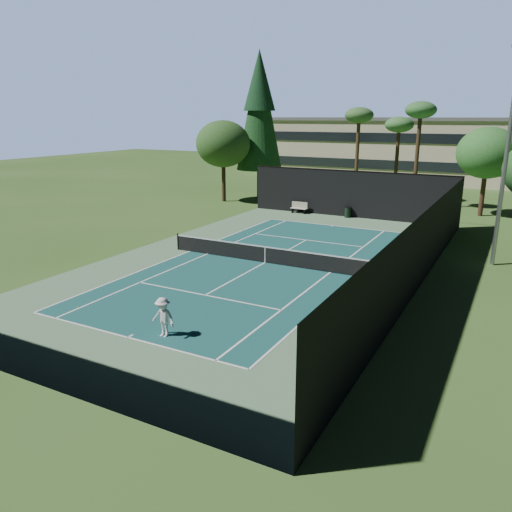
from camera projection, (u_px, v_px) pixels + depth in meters
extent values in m
plane|color=#335720|center=(265.00, 263.00, 29.80)|extent=(160.00, 160.00, 0.00)
cube|color=#5B825C|center=(265.00, 263.00, 29.80)|extent=(18.00, 32.00, 0.01)
cube|color=#19504F|center=(265.00, 263.00, 29.79)|extent=(10.97, 23.77, 0.01)
cube|color=white|center=(128.00, 337.00, 19.71)|extent=(10.97, 0.10, 0.01)
cube|color=white|center=(333.00, 226.00, 39.88)|extent=(10.97, 0.10, 0.01)
cube|color=white|center=(205.00, 295.00, 24.36)|extent=(8.23, 0.10, 0.01)
cube|color=white|center=(306.00, 240.00, 35.22)|extent=(8.23, 0.10, 0.01)
cube|color=white|center=(190.00, 251.00, 32.29)|extent=(0.10, 23.77, 0.01)
cube|color=white|center=(354.00, 276.00, 27.30)|extent=(0.10, 23.77, 0.01)
cube|color=white|center=(207.00, 254.00, 31.66)|extent=(0.10, 23.77, 0.01)
cube|color=white|center=(330.00, 272.00, 27.92)|extent=(0.10, 23.77, 0.01)
cube|color=white|center=(265.00, 263.00, 29.79)|extent=(0.10, 12.80, 0.01)
cube|color=white|center=(130.00, 336.00, 19.83)|extent=(0.10, 0.30, 0.01)
cube|color=white|center=(332.00, 226.00, 39.75)|extent=(0.10, 0.30, 0.01)
cylinder|color=black|center=(178.00, 242.00, 32.56)|extent=(0.10, 0.10, 1.10)
cylinder|color=black|center=(371.00, 269.00, 26.74)|extent=(0.10, 0.10, 1.10)
cube|color=black|center=(265.00, 255.00, 29.66)|extent=(12.80, 0.02, 0.92)
cube|color=white|center=(265.00, 247.00, 29.53)|extent=(12.80, 0.04, 0.07)
cube|color=white|center=(265.00, 255.00, 29.66)|extent=(0.05, 0.03, 0.92)
cube|color=black|center=(350.00, 194.00, 42.83)|extent=(18.00, 0.04, 4.00)
cube|color=black|center=(33.00, 329.00, 15.68)|extent=(18.00, 0.04, 4.00)
cube|color=black|center=(424.00, 249.00, 25.16)|extent=(0.04, 32.00, 4.00)
cube|color=black|center=(146.00, 216.00, 33.35)|extent=(0.04, 32.00, 4.00)
cube|color=black|center=(351.00, 171.00, 42.29)|extent=(18.00, 0.06, 0.06)
imported|color=silver|center=(163.00, 317.00, 19.63)|extent=(1.08, 0.66, 1.63)
sphere|color=#B1CE2E|center=(78.00, 307.00, 22.78)|extent=(0.07, 0.07, 0.07)
sphere|color=#C6DC32|center=(239.00, 251.00, 32.33)|extent=(0.08, 0.08, 0.08)
sphere|color=#E2F437|center=(286.00, 252.00, 31.96)|extent=(0.06, 0.06, 0.06)
sphere|color=#B7D12F|center=(248.00, 234.00, 36.91)|extent=(0.08, 0.08, 0.08)
cube|color=beige|center=(299.00, 208.00, 44.86)|extent=(1.50, 0.45, 0.05)
cube|color=#BEB89E|center=(300.00, 205.00, 44.95)|extent=(1.50, 0.06, 0.55)
cube|color=black|center=(293.00, 210.00, 45.20)|extent=(0.06, 0.40, 0.42)
cube|color=black|center=(305.00, 212.00, 44.65)|extent=(0.06, 0.40, 0.42)
cylinder|color=black|center=(348.00, 212.00, 43.02)|extent=(0.52, 0.52, 0.90)
cylinder|color=black|center=(348.00, 207.00, 42.89)|extent=(0.56, 0.56, 0.05)
cylinder|color=#48351F|center=(259.00, 181.00, 53.44)|extent=(0.50, 0.50, 3.60)
cone|color=#163C19|center=(259.00, 111.00, 51.49)|extent=(4.80, 4.80, 12.00)
cone|color=#12321A|center=(259.00, 80.00, 50.68)|extent=(3.30, 3.30, 6.00)
cylinder|color=#4C3520|center=(357.00, 159.00, 49.92)|extent=(0.36, 0.36, 8.55)
ellipsoid|color=#335F2B|center=(359.00, 115.00, 48.76)|extent=(2.80, 2.80, 1.54)
cylinder|color=#412D1B|center=(396.00, 164.00, 50.14)|extent=(0.36, 0.36, 7.65)
ellipsoid|color=#33662E|center=(399.00, 125.00, 49.11)|extent=(2.80, 2.80, 1.54)
cylinder|color=#45301D|center=(417.00, 160.00, 46.28)|extent=(0.36, 0.36, 9.00)
ellipsoid|color=#2D632C|center=(421.00, 110.00, 45.06)|extent=(2.80, 2.80, 1.54)
cylinder|color=#442A1D|center=(482.00, 196.00, 43.44)|extent=(0.40, 0.40, 3.52)
ellipsoid|color=#2A6427|center=(488.00, 153.00, 42.45)|extent=(5.12, 5.12, 4.35)
cylinder|color=#402D1B|center=(224.00, 183.00, 50.93)|extent=(0.40, 0.40, 3.74)
ellipsoid|color=#29511F|center=(223.00, 144.00, 49.88)|extent=(5.44, 5.44, 4.62)
cube|color=beige|center=(420.00, 150.00, 67.75)|extent=(40.00, 12.00, 8.00)
cube|color=#59595B|center=(422.00, 119.00, 66.64)|extent=(40.50, 12.50, 0.40)
cube|color=black|center=(409.00, 166.00, 63.05)|extent=(38.00, 0.15, 1.20)
cube|color=black|center=(411.00, 138.00, 62.13)|extent=(38.00, 0.15, 1.20)
cylinder|color=#93969B|center=(506.00, 162.00, 27.81)|extent=(0.24, 0.24, 12.00)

